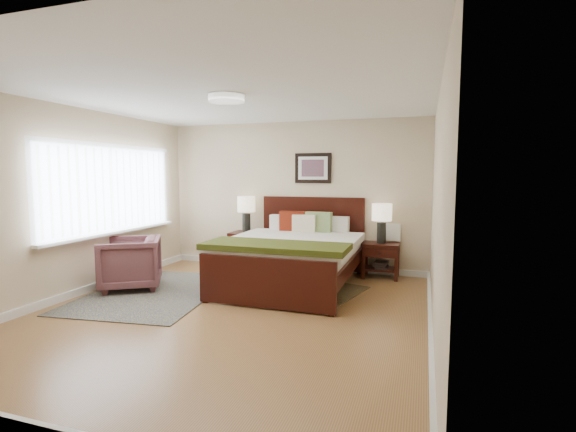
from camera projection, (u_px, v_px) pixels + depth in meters
The scene contains 17 objects.
floor at pixel (230, 313), 4.88m from camera, with size 5.00×5.00×0.00m, color olive.
back_wall at pixel (293, 196), 7.12m from camera, with size 4.50×0.04×2.50m, color beige.
front_wall at pixel (33, 238), 2.39m from camera, with size 4.50×0.04×2.50m, color beige.
left_wall at pixel (73, 202), 5.46m from camera, with size 0.04×5.00×2.50m, color beige.
right_wall at pixel (437, 212), 4.06m from camera, with size 0.04×5.00×2.50m, color beige.
ceiling at pixel (226, 95), 4.63m from camera, with size 4.50×5.00×0.02m, color white.
window at pixel (113, 191), 6.09m from camera, with size 0.11×2.72×1.32m.
ceil_fixture at pixel (226, 98), 4.64m from camera, with size 0.44×0.44×0.08m.
bed at pixel (293, 248), 6.03m from camera, with size 1.86×2.27×1.22m.
wall_art at pixel (313, 168), 6.94m from camera, with size 0.62×0.05×0.50m.
nightstand_left at pixel (246, 239), 7.20m from camera, with size 0.52×0.47×0.62m.
nightstand_right at pixel (381, 256), 6.51m from camera, with size 0.55×0.41×0.55m.
lamp_left at pixel (246, 208), 7.17m from camera, with size 0.30×0.30×0.61m.
lamp_right at pixel (382, 216), 6.46m from camera, with size 0.30×0.30×0.61m.
armchair at pixel (130, 263), 5.89m from camera, with size 0.78×0.81×0.73m, color brown.
rug_persian at pixel (155, 292), 5.72m from camera, with size 1.64×2.32×0.01m, color #0C193E.
rug_navy at pixel (327, 293), 5.69m from camera, with size 0.78×1.18×0.01m, color black.
Camera 1 is at (2.13, -4.29, 1.62)m, focal length 26.00 mm.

